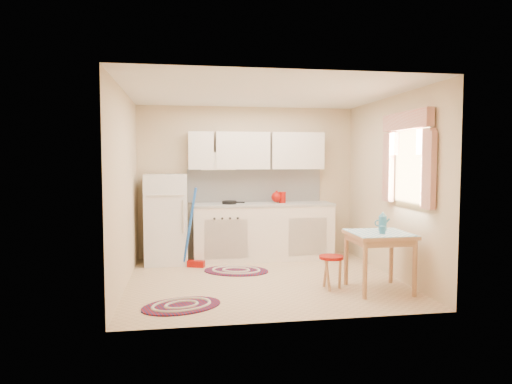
{
  "coord_description": "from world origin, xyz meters",
  "views": [
    {
      "loc": [
        -1.06,
        -5.96,
        1.62
      ],
      "look_at": [
        -0.07,
        0.25,
        1.18
      ],
      "focal_mm": 32.0,
      "sensor_mm": 36.0,
      "label": 1
    }
  ],
  "objects_px": {
    "table": "(379,262)",
    "stool": "(331,272)",
    "base_cabinets": "(263,232)",
    "fridge": "(166,219)"
  },
  "relations": [
    {
      "from": "base_cabinets",
      "to": "table",
      "type": "xyz_separation_m",
      "value": [
        1.11,
        -2.0,
        -0.08
      ]
    },
    {
      "from": "stool",
      "to": "base_cabinets",
      "type": "bearing_deg",
      "value": 106.52
    },
    {
      "from": "fridge",
      "to": "base_cabinets",
      "type": "distance_m",
      "value": 1.57
    },
    {
      "from": "fridge",
      "to": "base_cabinets",
      "type": "xyz_separation_m",
      "value": [
        1.54,
        0.05,
        -0.26
      ]
    },
    {
      "from": "base_cabinets",
      "to": "stool",
      "type": "distance_m",
      "value": 1.94
    },
    {
      "from": "base_cabinets",
      "to": "table",
      "type": "relative_size",
      "value": 3.12
    },
    {
      "from": "fridge",
      "to": "stool",
      "type": "distance_m",
      "value": 2.8
    },
    {
      "from": "table",
      "to": "stool",
      "type": "xyz_separation_m",
      "value": [
        -0.56,
        0.15,
        -0.15
      ]
    },
    {
      "from": "fridge",
      "to": "base_cabinets",
      "type": "relative_size",
      "value": 0.62
    },
    {
      "from": "fridge",
      "to": "table",
      "type": "xyz_separation_m",
      "value": [
        2.66,
        -1.95,
        -0.34
      ]
    }
  ]
}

